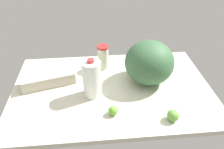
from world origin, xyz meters
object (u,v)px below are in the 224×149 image
at_px(watermelon, 149,63).
at_px(tumbler_cup, 103,57).
at_px(milk_jug, 92,79).
at_px(lime_far_back, 113,111).
at_px(egg_carton, 48,79).
at_px(lime_near_front, 173,115).

height_order(watermelon, tumbler_cup, watermelon).
relative_size(milk_jug, lime_far_back, 4.69).
xyz_separation_m(milk_jug, watermelon, (0.35, 0.10, 0.02)).
distance_m(egg_carton, watermelon, 0.62).
relative_size(lime_far_back, lime_near_front, 0.83).
bearing_deg(tumbler_cup, lime_far_back, -86.83).
distance_m(milk_jug, lime_far_back, 0.22).
height_order(egg_carton, lime_near_front, egg_carton).
bearing_deg(lime_far_back, lime_near_front, -12.77).
xyz_separation_m(egg_carton, lime_far_back, (0.37, -0.30, -0.01)).
bearing_deg(lime_far_back, egg_carton, 141.42).
xyz_separation_m(lime_far_back, lime_near_front, (0.30, -0.07, 0.01)).
distance_m(tumbler_cup, lime_near_front, 0.61).
relative_size(egg_carton, tumbler_cup, 1.91).
relative_size(watermelon, tumbler_cup, 1.77).
distance_m(tumbler_cup, lime_far_back, 0.45).
distance_m(egg_carton, tumbler_cup, 0.38).
bearing_deg(watermelon, lime_far_back, -131.85).
bearing_deg(lime_far_back, tumbler_cup, 93.17).
xyz_separation_m(egg_carton, watermelon, (0.62, -0.02, 0.10)).
bearing_deg(milk_jug, tumbler_cup, 74.04).
bearing_deg(egg_carton, lime_near_front, -42.75).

